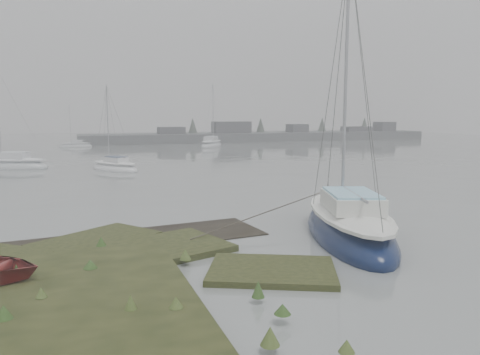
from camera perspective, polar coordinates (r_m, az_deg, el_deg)
The scene contains 7 objects.
ground at distance 42.57m, azimuth -13.36°, elevation 1.50°, with size 160.00×160.00×0.00m, color slate.
far_shoreline at distance 80.47m, azimuth 3.38°, elevation 5.12°, with size 60.00×8.00×4.15m.
sailboat_main at distance 17.45m, azimuth 13.08°, elevation -6.04°, with size 4.94×8.33×11.17m.
sailboat_white at distance 38.66m, azimuth -15.02°, elevation 1.18°, with size 4.27×5.22×7.27m.
sailboat_far_a at distance 42.94m, azimuth -26.09°, elevation 1.35°, with size 6.59×4.62×8.92m.
sailboat_far_b at distance 65.09m, azimuth -3.50°, elevation 4.02°, with size 5.44×6.73×9.34m.
sailboat_far_c at distance 68.23m, azimuth -19.41°, elevation 3.68°, with size 4.34×1.43×6.13m.
Camera 1 is at (-4.59, -12.09, 4.42)m, focal length 35.00 mm.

